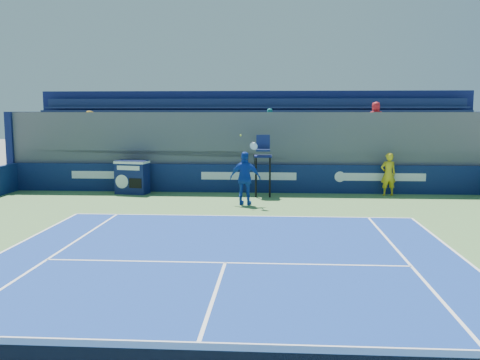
# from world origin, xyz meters

# --- Properties ---
(ball_person) EXTENTS (0.69, 0.51, 1.74)m
(ball_person) POSITION_xyz_m (5.69, 16.63, 0.88)
(ball_person) COLOR yellow
(ball_person) RESTS_ON apron
(back_hoarding) EXTENTS (20.40, 0.21, 1.20)m
(back_hoarding) POSITION_xyz_m (0.00, 17.10, 0.60)
(back_hoarding) COLOR #0D1A4A
(back_hoarding) RESTS_ON ground
(match_clock) EXTENTS (1.43, 0.95, 1.40)m
(match_clock) POSITION_xyz_m (-4.81, 16.44, 0.74)
(match_clock) COLOR #0F174B
(match_clock) RESTS_ON ground
(umpire_chair) EXTENTS (0.71, 0.71, 2.48)m
(umpire_chair) POSITION_xyz_m (0.62, 16.13, 1.53)
(umpire_chair) COLOR black
(umpire_chair) RESTS_ON ground
(tennis_player) EXTENTS (1.20, 0.65, 2.57)m
(tennis_player) POSITION_xyz_m (0.03, 14.05, 0.99)
(tennis_player) COLOR #143AA4
(tennis_player) RESTS_ON apron
(stadium_seating) EXTENTS (21.00, 4.05, 4.40)m
(stadium_seating) POSITION_xyz_m (-0.01, 19.15, 1.83)
(stadium_seating) COLOR #59595F
(stadium_seating) RESTS_ON ground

